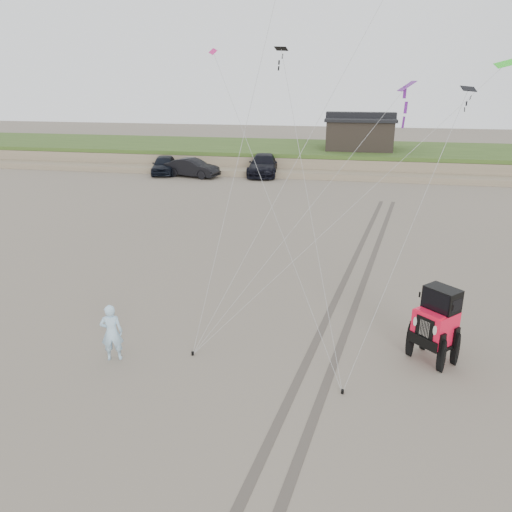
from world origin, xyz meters
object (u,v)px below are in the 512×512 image
(jeep, at_px, (434,333))
(man, at_px, (112,332))
(cabin, at_px, (360,132))
(truck_a, at_px, (164,165))
(truck_c, at_px, (264,165))
(truck_b, at_px, (192,168))

(jeep, xyz_separation_m, man, (-9.38, -1.76, -0.03))
(cabin, bearing_deg, truck_a, -157.60)
(truck_a, height_order, truck_c, truck_c)
(truck_a, distance_m, man, 31.38)
(jeep, height_order, man, jeep)
(truck_a, distance_m, truck_c, 8.83)
(truck_b, relative_size, jeep, 0.96)
(cabin, height_order, man, cabin)
(truck_b, relative_size, truck_c, 0.78)
(truck_c, relative_size, jeep, 1.22)
(truck_a, xyz_separation_m, truck_b, (2.90, -0.95, -0.02))
(jeep, bearing_deg, man, -125.94)
(truck_c, xyz_separation_m, man, (1.02, -31.00, 0.02))
(cabin, height_order, truck_a, cabin)
(cabin, xyz_separation_m, jeep, (2.29, -35.00, -2.31))
(truck_c, xyz_separation_m, jeep, (10.40, -29.24, 0.05))
(truck_b, xyz_separation_m, truck_c, (5.85, 2.13, 0.10))
(cabin, height_order, truck_b, cabin)
(truck_b, distance_m, jeep, 31.61)
(cabin, bearing_deg, man, -100.91)
(man, bearing_deg, truck_c, -107.05)
(jeep, distance_m, man, 9.54)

